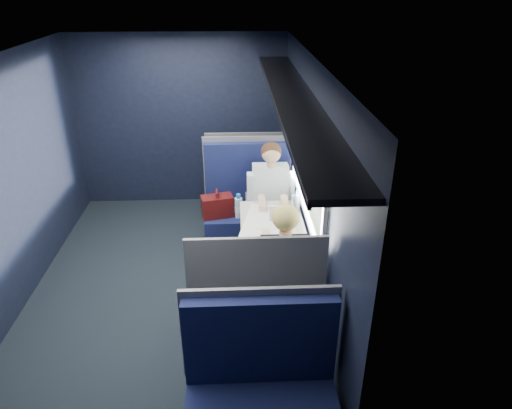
{
  "coord_description": "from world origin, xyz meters",
  "views": [
    {
      "loc": [
        0.71,
        -3.9,
        2.92
      ],
      "look_at": [
        0.9,
        0.0,
        0.95
      ],
      "focal_mm": 32.0,
      "sensor_mm": 36.0,
      "label": 1
    }
  ],
  "objects_px": {
    "seat_bay_far": "(255,308)",
    "bottle_small": "(297,202)",
    "seat_bay_near": "(247,212)",
    "woman": "(284,265)",
    "man": "(271,195)",
    "laptop": "(287,209)",
    "seat_row_front": "(246,181)",
    "seat_row_back": "(261,399)",
    "table": "(269,230)",
    "cup": "(294,199)"
  },
  "relations": [
    {
      "from": "table",
      "to": "bottle_small",
      "type": "xyz_separation_m",
      "value": [
        0.3,
        0.25,
        0.18
      ]
    },
    {
      "from": "table",
      "to": "bottle_small",
      "type": "relative_size",
      "value": 4.29
    },
    {
      "from": "table",
      "to": "cup",
      "type": "distance_m",
      "value": 0.54
    },
    {
      "from": "table",
      "to": "seat_row_front",
      "type": "bearing_deg",
      "value": 95.8
    },
    {
      "from": "laptop",
      "to": "cup",
      "type": "distance_m",
      "value": 0.3
    },
    {
      "from": "seat_bay_near",
      "to": "seat_row_back",
      "type": "xyz_separation_m",
      "value": [
        0.02,
        -2.66,
        -0.01
      ]
    },
    {
      "from": "man",
      "to": "laptop",
      "type": "relative_size",
      "value": 3.96
    },
    {
      "from": "bottle_small",
      "to": "table",
      "type": "bearing_deg",
      "value": -140.34
    },
    {
      "from": "seat_row_front",
      "to": "laptop",
      "type": "xyz_separation_m",
      "value": [
        0.37,
        -1.63,
        0.4
      ]
    },
    {
      "from": "woman",
      "to": "table",
      "type": "bearing_deg",
      "value": 95.45
    },
    {
      "from": "table",
      "to": "woman",
      "type": "relative_size",
      "value": 0.76
    },
    {
      "from": "woman",
      "to": "seat_row_front",
      "type": "bearing_deg",
      "value": 95.7
    },
    {
      "from": "seat_bay_far",
      "to": "laptop",
      "type": "distance_m",
      "value": 1.17
    },
    {
      "from": "seat_row_back",
      "to": "laptop",
      "type": "relative_size",
      "value": 3.48
    },
    {
      "from": "seat_row_back",
      "to": "seat_bay_far",
      "type": "bearing_deg",
      "value": 90.0
    },
    {
      "from": "seat_bay_far",
      "to": "bottle_small",
      "type": "distance_m",
      "value": 1.29
    },
    {
      "from": "seat_bay_far",
      "to": "seat_bay_near",
      "type": "bearing_deg",
      "value": 90.57
    },
    {
      "from": "laptop",
      "to": "seat_row_front",
      "type": "bearing_deg",
      "value": 102.69
    },
    {
      "from": "seat_bay_far",
      "to": "seat_row_front",
      "type": "height_order",
      "value": "seat_bay_far"
    },
    {
      "from": "bottle_small",
      "to": "seat_row_back",
      "type": "bearing_deg",
      "value": -103.22
    },
    {
      "from": "cup",
      "to": "man",
      "type": "bearing_deg",
      "value": 131.64
    },
    {
      "from": "seat_bay_near",
      "to": "woman",
      "type": "bearing_deg",
      "value": -80.37
    },
    {
      "from": "table",
      "to": "man",
      "type": "bearing_deg",
      "value": 84.48
    },
    {
      "from": "seat_row_back",
      "to": "man",
      "type": "bearing_deg",
      "value": 84.28
    },
    {
      "from": "seat_bay_far",
      "to": "woman",
      "type": "height_order",
      "value": "woman"
    },
    {
      "from": "laptop",
      "to": "bottle_small",
      "type": "xyz_separation_m",
      "value": [
        0.11,
        0.08,
        0.04
      ]
    },
    {
      "from": "seat_bay_near",
      "to": "woman",
      "type": "relative_size",
      "value": 0.95
    },
    {
      "from": "seat_row_front",
      "to": "woman",
      "type": "xyz_separation_m",
      "value": [
        0.25,
        -2.5,
        0.32
      ]
    },
    {
      "from": "seat_bay_near",
      "to": "seat_row_back",
      "type": "height_order",
      "value": "seat_bay_near"
    },
    {
      "from": "seat_row_front",
      "to": "cup",
      "type": "relative_size",
      "value": 13.76
    },
    {
      "from": "seat_bay_far",
      "to": "seat_row_back",
      "type": "bearing_deg",
      "value": -90.0
    },
    {
      "from": "seat_row_back",
      "to": "cup",
      "type": "xyz_separation_m",
      "value": [
        0.48,
        2.24,
        0.37
      ]
    },
    {
      "from": "seat_row_front",
      "to": "woman",
      "type": "relative_size",
      "value": 0.88
    },
    {
      "from": "seat_bay_far",
      "to": "cup",
      "type": "xyz_separation_m",
      "value": [
        0.48,
        1.31,
        0.37
      ]
    },
    {
      "from": "seat_bay_near",
      "to": "man",
      "type": "relative_size",
      "value": 0.95
    },
    {
      "from": "bottle_small",
      "to": "cup",
      "type": "relative_size",
      "value": 2.77
    },
    {
      "from": "seat_row_back",
      "to": "woman",
      "type": "bearing_deg",
      "value": 77.07
    },
    {
      "from": "seat_row_front",
      "to": "table",
      "type": "bearing_deg",
      "value": -84.2
    },
    {
      "from": "seat_bay_near",
      "to": "seat_row_front",
      "type": "relative_size",
      "value": 1.09
    },
    {
      "from": "table",
      "to": "seat_row_front",
      "type": "relative_size",
      "value": 0.86
    },
    {
      "from": "seat_bay_near",
      "to": "man",
      "type": "bearing_deg",
      "value": -32.18
    },
    {
      "from": "seat_bay_near",
      "to": "cup",
      "type": "distance_m",
      "value": 0.75
    },
    {
      "from": "bottle_small",
      "to": "cup",
      "type": "distance_m",
      "value": 0.2
    },
    {
      "from": "woman",
      "to": "seat_bay_far",
      "type": "bearing_deg",
      "value": -146.18
    },
    {
      "from": "seat_bay_far",
      "to": "table",
      "type": "bearing_deg",
      "value": 78.22
    },
    {
      "from": "woman",
      "to": "cup",
      "type": "height_order",
      "value": "woman"
    },
    {
      "from": "bottle_small",
      "to": "cup",
      "type": "bearing_deg",
      "value": 90.0
    },
    {
      "from": "seat_row_back",
      "to": "cup",
      "type": "distance_m",
      "value": 2.32
    },
    {
      "from": "seat_row_front",
      "to": "bottle_small",
      "type": "relative_size",
      "value": 4.97
    },
    {
      "from": "seat_bay_far",
      "to": "bottle_small",
      "type": "height_order",
      "value": "seat_bay_far"
    }
  ]
}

